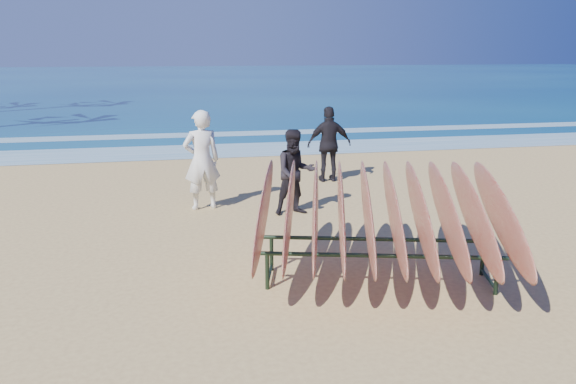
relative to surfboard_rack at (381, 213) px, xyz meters
name	(u,v)px	position (x,y,z in m)	size (l,w,h in m)	color
ground	(299,269)	(-0.96, 0.65, -0.98)	(120.00, 120.00, 0.00)	tan
ocean	(190,79)	(-0.96, 55.65, -0.97)	(160.00, 160.00, 0.00)	navy
foam_near	(231,150)	(-0.96, 10.65, -0.97)	(160.00, 160.00, 0.00)	white
foam_far	(221,134)	(-0.96, 14.15, -0.97)	(160.00, 160.00, 0.00)	white
surfboard_rack	(381,213)	(0.00, 0.00, 0.00)	(3.82, 3.67, 1.64)	black
person_white	(202,160)	(-2.14, 4.14, 0.00)	(0.71, 0.47, 1.96)	silver
person_dark_a	(295,172)	(-0.43, 3.41, -0.16)	(0.79, 0.62, 1.63)	black
person_dark_b	(329,144)	(0.94, 5.97, -0.09)	(1.05, 0.44, 1.79)	black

